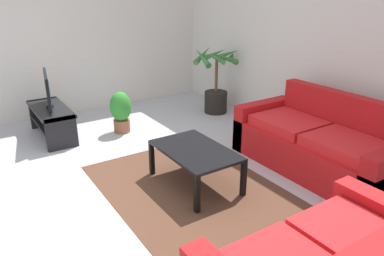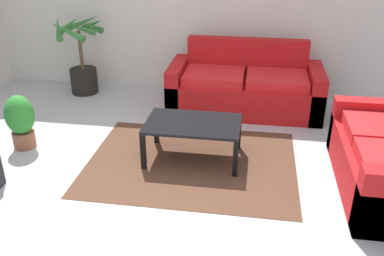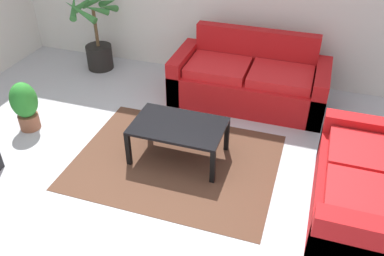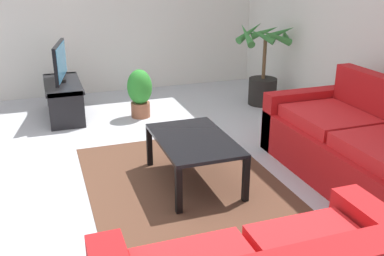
{
  "view_description": "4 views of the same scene",
  "coord_description": "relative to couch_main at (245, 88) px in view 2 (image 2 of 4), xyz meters",
  "views": [
    {
      "loc": [
        3.34,
        -1.17,
        2.07
      ],
      "look_at": [
        0.24,
        0.85,
        0.64
      ],
      "focal_mm": 34.43,
      "sensor_mm": 36.0,
      "label": 1
    },
    {
      "loc": [
        0.93,
        -3.11,
        2.31
      ],
      "look_at": [
        0.38,
        0.38,
        0.59
      ],
      "focal_mm": 39.44,
      "sensor_mm": 36.0,
      "label": 2
    },
    {
      "loc": [
        1.59,
        -2.54,
        2.91
      ],
      "look_at": [
        0.59,
        0.51,
        0.67
      ],
      "focal_mm": 38.26,
      "sensor_mm": 36.0,
      "label": 3
    },
    {
      "loc": [
        3.72,
        -0.36,
        1.88
      ],
      "look_at": [
        0.67,
        0.71,
        0.67
      ],
      "focal_mm": 41.04,
      "sensor_mm": 36.0,
      "label": 4
    }
  ],
  "objects": [
    {
      "name": "coffee_table",
      "position": [
        -0.48,
        -1.44,
        0.07
      ],
      "size": [
        1.0,
        0.63,
        0.43
      ],
      "color": "black",
      "rests_on": "ground"
    },
    {
      "name": "potted_plant_small",
      "position": [
        -2.42,
        -1.49,
        0.04
      ],
      "size": [
        0.32,
        0.32,
        0.63
      ],
      "color": "brown",
      "rests_on": "ground"
    },
    {
      "name": "ground_plane",
      "position": [
        -0.81,
        -2.28,
        -0.3
      ],
      "size": [
        6.6,
        6.6,
        0.0
      ],
      "primitive_type": "plane",
      "color": "#B2B2B7"
    },
    {
      "name": "area_rug",
      "position": [
        -0.48,
        -1.54,
        -0.3
      ],
      "size": [
        2.2,
        1.7,
        0.01
      ],
      "primitive_type": "cube",
      "color": "#513323",
      "rests_on": "ground"
    },
    {
      "name": "couch_main",
      "position": [
        0.0,
        0.0,
        0.0
      ],
      "size": [
        2.01,
        0.9,
        0.9
      ],
      "color": "red",
      "rests_on": "ground"
    },
    {
      "name": "potted_palm",
      "position": [
        -2.4,
        0.27,
        0.18
      ],
      "size": [
        0.78,
        0.77,
        1.13
      ],
      "color": "black",
      "rests_on": "ground"
    }
  ]
}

